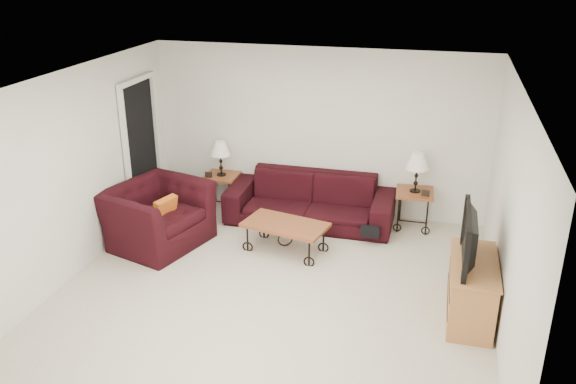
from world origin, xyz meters
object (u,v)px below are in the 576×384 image
object	(u,v)px
armchair	(157,216)
television	(476,238)
side_table_left	(222,191)
backpack	(372,224)
coffee_table	(285,237)
side_table_right	(413,210)
tv_stand	(471,290)
lamp_right	(417,173)
sofa	(310,200)
lamp_left	(221,158)

from	to	relation	value
armchair	television	xyz separation A→B (m)	(4.08, -0.76, 0.54)
side_table_left	backpack	size ratio (longest dim) A/B	1.08
coffee_table	backpack	xyz separation A→B (m)	(1.07, 0.59, 0.05)
side_table_left	side_table_right	size ratio (longest dim) A/B	0.95
armchair	tv_stand	world-z (taller)	armchair
side_table_right	tv_stand	world-z (taller)	tv_stand
lamp_right	backpack	xyz separation A→B (m)	(-0.53, -0.58, -0.61)
side_table_right	sofa	bearing A→B (deg)	-173.11
side_table_right	backpack	size ratio (longest dim) A/B	1.14
side_table_left	backpack	distance (m)	2.47
sofa	lamp_left	xyz separation A→B (m)	(-1.44, 0.18, 0.46)
coffee_table	television	xyz separation A→B (m)	(2.33, -0.97, 0.75)
armchair	side_table_right	bearing A→B (deg)	-50.58
coffee_table	armchair	world-z (taller)	armchair
lamp_left	coffee_table	world-z (taller)	lamp_left
coffee_table	tv_stand	xyz separation A→B (m)	(2.35, -0.97, 0.13)
coffee_table	armchair	size ratio (longest dim) A/B	0.85
sofa	coffee_table	size ratio (longest dim) A/B	2.23
lamp_left	side_table_left	bearing A→B (deg)	0.00
lamp_left	television	bearing A→B (deg)	-30.33
side_table_right	backpack	world-z (taller)	side_table_right
coffee_table	lamp_right	bearing A→B (deg)	36.14
lamp_right	television	bearing A→B (deg)	-71.15
lamp_left	backpack	distance (m)	2.54
lamp_left	lamp_right	world-z (taller)	lamp_right
sofa	side_table_left	xyz separation A→B (m)	(-1.44, 0.18, -0.08)
tv_stand	television	distance (m)	0.62
sofa	coffee_table	xyz separation A→B (m)	(-0.11, -0.99, -0.15)
sofa	tv_stand	xyz separation A→B (m)	(2.24, -1.96, -0.02)
side_table_left	coffee_table	xyz separation A→B (m)	(1.33, -1.17, -0.07)
side_table_right	lamp_left	bearing A→B (deg)	180.00
side_table_left	lamp_right	distance (m)	2.99
side_table_right	coffee_table	size ratio (longest dim) A/B	0.52
side_table_left	coffee_table	distance (m)	1.77
side_table_right	backpack	xyz separation A→B (m)	(-0.53, -0.58, -0.03)
sofa	backpack	xyz separation A→B (m)	(0.96, -0.40, -0.10)
sofa	backpack	distance (m)	1.05
armchair	tv_stand	size ratio (longest dim) A/B	1.14
armchair	side_table_left	bearing A→B (deg)	0.03
side_table_left	television	distance (m)	4.30
tv_stand	sofa	bearing A→B (deg)	138.79
lamp_right	tv_stand	distance (m)	2.33
coffee_table	tv_stand	distance (m)	2.55
lamp_left	armchair	distance (m)	1.50
television	backpack	distance (m)	2.13
television	backpack	xyz separation A→B (m)	(-1.26, 1.56, -0.71)
tv_stand	armchair	bearing A→B (deg)	169.50
side_table_left	side_table_right	xyz separation A→B (m)	(2.93, 0.00, 0.01)
television	backpack	world-z (taller)	television
coffee_table	backpack	bearing A→B (deg)	28.76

